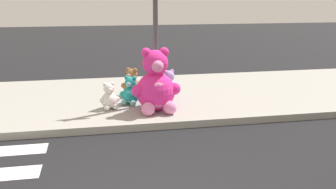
{
  "coord_description": "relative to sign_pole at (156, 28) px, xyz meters",
  "views": [
    {
      "loc": [
        -0.35,
        -3.84,
        2.53
      ],
      "look_at": [
        1.12,
        3.6,
        0.55
      ],
      "focal_mm": 40.47,
      "sensor_mm": 36.0,
      "label": 1
    }
  ],
  "objects": [
    {
      "name": "sidewalk",
      "position": [
        -1.0,
        0.8,
        -1.77
      ],
      "size": [
        28.0,
        4.4,
        0.15
      ],
      "primitive_type": "cube",
      "color": "#9E9B93",
      "rests_on": "ground_plane"
    },
    {
      "name": "sign_pole",
      "position": [
        0.0,
        0.0,
        0.0
      ],
      "size": [
        0.56,
        0.11,
        3.2
      ],
      "color": "#4C4C51",
      "rests_on": "sidewalk"
    },
    {
      "name": "plush_pink_large",
      "position": [
        -0.1,
        -0.59,
        -1.16
      ],
      "size": [
        1.04,
        0.92,
        1.35
      ],
      "color": "#F22D93",
      "rests_on": "sidewalk"
    },
    {
      "name": "plush_lavender",
      "position": [
        0.38,
        0.48,
        -1.43
      ],
      "size": [
        0.47,
        0.49,
        0.68
      ],
      "color": "#B28CD8",
      "rests_on": "sidewalk"
    },
    {
      "name": "plush_white",
      "position": [
        -1.07,
        -0.24,
        -1.46
      ],
      "size": [
        0.44,
        0.41,
        0.58
      ],
      "color": "white",
      "rests_on": "sidewalk"
    },
    {
      "name": "plush_teal",
      "position": [
        -0.58,
        0.04,
        -1.44
      ],
      "size": [
        0.46,
        0.46,
        0.65
      ],
      "color": "teal",
      "rests_on": "sidewalk"
    },
    {
      "name": "plush_brown",
      "position": [
        -0.48,
        0.75,
        -1.42
      ],
      "size": [
        0.49,
        0.5,
        0.7
      ],
      "color": "olive",
      "rests_on": "sidewalk"
    }
  ]
}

